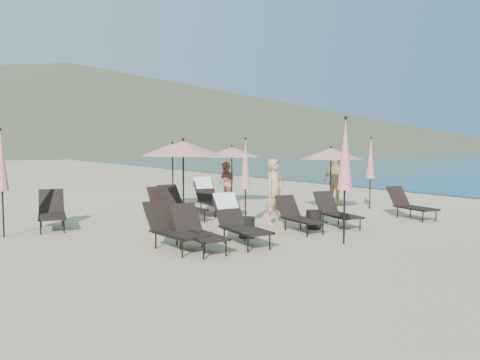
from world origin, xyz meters
TOP-DOWN VIEW (x-y plane):
  - ground at (0.00, 0.00)m, footprint 800.00×800.00m
  - volcanic_headland at (71.37, 302.62)m, footprint 690.00×690.00m
  - lounger_0 at (-4.20, 0.35)m, footprint 0.82×1.69m
  - lounger_1 at (-3.85, -0.07)m, footprint 0.61×1.57m
  - lounger_2 at (-2.78, 0.08)m, footprint 0.71×1.73m
  - lounger_3 at (-0.73, 0.54)m, footprint 0.68×1.52m
  - lounger_4 at (0.55, 0.54)m, footprint 0.85×1.62m
  - lounger_5 at (3.40, 0.42)m, footprint 0.81×1.64m
  - lounger_6 at (-5.82, 4.23)m, footprint 0.92×1.76m
  - lounger_7 at (-2.79, 3.91)m, footprint 0.67×1.64m
  - lounger_8 at (-2.45, 3.70)m, footprint 0.88×1.78m
  - lounger_9 at (-1.06, 4.42)m, footprint 0.81×1.85m
  - umbrella_open_0 at (-2.95, 2.45)m, footprint 2.16×2.16m
  - umbrella_open_1 at (2.20, 2.49)m, footprint 1.98×1.98m
  - umbrella_open_2 at (-1.77, 5.74)m, footprint 2.11×2.11m
  - umbrella_open_3 at (0.59, 5.87)m, footprint 2.02×2.02m
  - umbrella_closed_0 at (-0.86, -1.17)m, footprint 0.32×0.32m
  - umbrella_closed_1 at (3.99, 2.49)m, footprint 0.29×0.29m
  - umbrella_closed_2 at (-7.00, 3.59)m, footprint 0.30×0.30m
  - umbrella_closed_3 at (-1.45, 1.82)m, footprint 0.27×0.27m
  - side_table_0 at (-2.24, 0.55)m, footprint 0.38×0.38m
  - side_table_1 at (-0.16, 0.60)m, footprint 0.41×0.41m
  - beachgoer_a at (-0.60, 1.68)m, footprint 0.74×0.59m
  - beachgoer_b at (0.65, 6.39)m, footprint 0.59×0.75m
  - beachgoer_c at (3.71, 3.84)m, footprint 0.63×1.10m

SIDE VIEW (x-z plane):
  - ground at x=0.00m, z-range 0.00..0.00m
  - side_table_1 at x=-0.16m, z-range 0.00..0.48m
  - side_table_0 at x=-2.24m, z-range 0.00..0.48m
  - lounger_3 at x=-0.73m, z-range -0.03..0.82m
  - lounger_4 at x=0.55m, z-range -0.03..0.86m
  - lounger_1 at x=-3.85m, z-range -0.03..0.87m
  - lounger_5 at x=3.40m, z-range -0.03..0.87m
  - lounger_7 at x=-2.79m, z-range -0.03..0.90m
  - lounger_0 at x=-4.20m, z-range -0.03..0.91m
  - lounger_6 at x=-5.82m, z-range -0.03..0.93m
  - lounger_8 at x=-2.45m, z-range -0.03..0.95m
  - lounger_2 at x=-2.78m, z-range -0.02..1.03m
  - lounger_9 at x=-1.06m, z-range -0.02..1.10m
  - beachgoer_b at x=0.65m, z-range 0.00..1.55m
  - beachgoer_c at x=3.71m, z-range 0.00..1.76m
  - beachgoer_a at x=-0.60m, z-range 0.00..1.78m
  - umbrella_closed_3 at x=-1.45m, z-range 0.46..2.81m
  - umbrella_closed_1 at x=3.99m, z-range 0.48..2.92m
  - umbrella_closed_2 at x=-7.00m, z-range 0.50..3.03m
  - umbrella_open_1 at x=2.20m, z-range 0.82..2.95m
  - umbrella_closed_0 at x=-0.86m, z-range 0.54..3.29m
  - umbrella_open_3 at x=0.59m, z-range 0.83..3.00m
  - umbrella_open_2 at x=-1.77m, z-range 0.87..3.15m
  - umbrella_open_0 at x=-2.95m, z-range 0.89..3.22m
  - volcanic_headland at x=71.37m, z-range -1.01..53.99m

